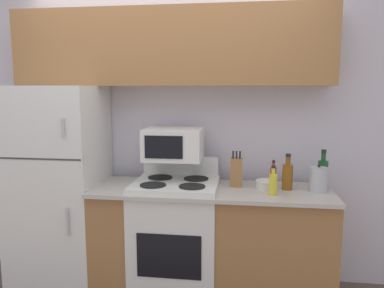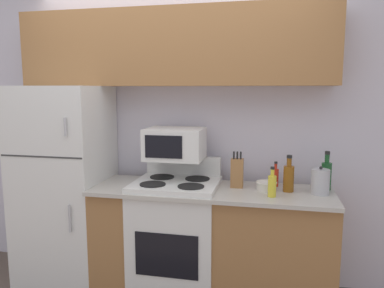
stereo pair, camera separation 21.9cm
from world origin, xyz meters
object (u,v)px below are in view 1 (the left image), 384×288
object	(u,v)px
refrigerator	(59,188)
bottle_wine_green	(323,172)
microwave	(174,144)
kettle	(318,179)
knife_block	(236,172)
bottle_cooking_spray	(273,183)
stove	(176,237)
bowl	(266,184)
bottle_whiskey	(287,176)
bottle_hot_sauce	(273,175)

from	to	relation	value
refrigerator	bottle_wine_green	world-z (taller)	refrigerator
microwave	kettle	world-z (taller)	microwave
refrigerator	knife_block	world-z (taller)	refrigerator
knife_block	bottle_cooking_spray	bearing A→B (deg)	-38.22
kettle	stove	bearing A→B (deg)	-179.18
bowl	kettle	size ratio (longest dim) A/B	0.77
stove	bowl	size ratio (longest dim) A/B	6.84
stove	bottle_wine_green	size ratio (longest dim) A/B	3.68
bowl	kettle	xyz separation A→B (m)	(0.39, -0.02, 0.06)
bowl	bottle_cooking_spray	distance (m)	0.17
microwave	bottle_cooking_spray	size ratio (longest dim) A/B	2.10
bowl	kettle	distance (m)	0.39
bowl	knife_block	bearing A→B (deg)	167.26
bowl	bottle_wine_green	xyz separation A→B (m)	(0.45, 0.13, 0.08)
knife_block	bottle_cooking_spray	size ratio (longest dim) A/B	1.31
microwave	bottle_cooking_spray	bearing A→B (deg)	-16.18
bottle_wine_green	kettle	size ratio (longest dim) A/B	1.42
stove	bottle_whiskey	size ratio (longest dim) A/B	3.94
stove	bowl	world-z (taller)	stove
bottle_cooking_spray	bottle_whiskey	xyz separation A→B (m)	(0.12, 0.17, 0.02)
bottle_whiskey	kettle	xyz separation A→B (m)	(0.23, -0.03, -0.02)
bottle_hot_sauce	bottle_cooking_spray	size ratio (longest dim) A/B	0.91
refrigerator	microwave	bearing A→B (deg)	3.08
microwave	refrigerator	bearing A→B (deg)	-176.92
bottle_hot_sauce	bottle_whiskey	bearing A→B (deg)	-54.99
stove	bottle_wine_green	bearing A→B (deg)	7.82
refrigerator	bottle_whiskey	size ratio (longest dim) A/B	6.07
stove	bowl	distance (m)	0.84
bottle_cooking_spray	kettle	size ratio (longest dim) A/B	1.04
bowl	bottle_cooking_spray	xyz separation A→B (m)	(0.04, -0.16, 0.05)
microwave	bottle_hot_sauce	world-z (taller)	microwave
stove	bottle_hot_sauce	world-z (taller)	same
knife_block	bowl	bearing A→B (deg)	-12.74
microwave	knife_block	distance (m)	0.55
microwave	bottle_wine_green	world-z (taller)	microwave
bottle_hot_sauce	bottle_wine_green	xyz separation A→B (m)	(0.38, -0.02, 0.04)
bowl	bottle_wine_green	world-z (taller)	bottle_wine_green
bottle_cooking_spray	bottle_whiskey	size ratio (longest dim) A/B	0.79
refrigerator	bottle_cooking_spray	size ratio (longest dim) A/B	7.72
bowl	kettle	world-z (taller)	kettle
knife_block	bottle_whiskey	distance (m)	0.40
stove	bottle_wine_green	world-z (taller)	bottle_wine_green
microwave	knife_block	size ratio (longest dim) A/B	1.61
refrigerator	bottle_hot_sauce	distance (m)	1.79
bottle_wine_green	microwave	bearing A→B (deg)	-177.05
refrigerator	bottle_cooking_spray	distance (m)	1.77
knife_block	bottle_wine_green	distance (m)	0.68
refrigerator	knife_block	bearing A→B (deg)	1.56
bottle_whiskey	bottle_cooking_spray	bearing A→B (deg)	-125.57
refrigerator	bowl	distance (m)	1.72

